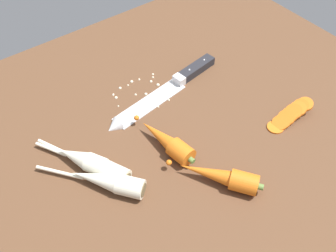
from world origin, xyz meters
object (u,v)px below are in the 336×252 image
Objects in this scene: whole_carrot at (167,142)px; parsnip_mid_right at (81,159)px; parsnip_front at (96,165)px; whole_carrot_second at (221,176)px; parsnip_mid_left at (107,181)px; carrot_slice_stack at (290,115)px; chefs_knife at (162,93)px.

parsnip_mid_right is (-16.74, 6.97, -0.12)cm from whole_carrot.
whole_carrot_second is at bearing -43.32° from parsnip_front.
parsnip_mid_left is (-0.20, -4.69, -0.00)cm from parsnip_front.
carrot_slice_stack is (42.80, -9.16, -0.66)cm from parsnip_mid_left.
parsnip_front is (-18.29, 17.25, -0.12)cm from whole_carrot_second.
parsnip_front reaches higher than carrot_slice_stack.
whole_carrot is at bearing -14.15° from parsnip_front.
parsnip_front reaches higher than chefs_knife.
chefs_knife is 26.72cm from parsnip_mid_right.
parsnip_mid_left is at bearing -92.42° from parsnip_front.
whole_carrot_second reaches higher than carrot_slice_stack.
whole_carrot_second is 1.29× the size of carrot_slice_stack.
whole_carrot_second is 0.77× the size of parsnip_front.
whole_carrot_second reaches higher than chefs_knife.
parsnip_front and parsnip_mid_right have the same top height.
parsnip_front is at bearing -62.52° from parsnip_mid_right.
carrot_slice_stack is at bearing -18.00° from parsnip_front.
whole_carrot reaches higher than parsnip_front.
whole_carrot_second reaches higher than parsnip_front.
whole_carrot is at bearing 3.31° from parsnip_mid_left.
chefs_knife is 2.72× the size of carrot_slice_stack.
whole_carrot reaches higher than parsnip_mid_left.
parsnip_mid_left is (-15.29, -0.88, -0.12)cm from whole_carrot.
chefs_knife is 28.52cm from parsnip_mid_left.
chefs_knife is at bearing 127.59° from carrot_slice_stack.
parsnip_mid_left is at bearing 145.81° from whole_carrot_second.
whole_carrot is 13.82cm from whole_carrot_second.
whole_carrot is 0.91× the size of parsnip_mid_left.
carrot_slice_stack is (27.51, -10.04, -0.78)cm from whole_carrot.
parsnip_front is 1.33× the size of parsnip_mid_right.
parsnip_front is 1.67× the size of carrot_slice_stack.
parsnip_front is at bearing -157.10° from chefs_knife.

